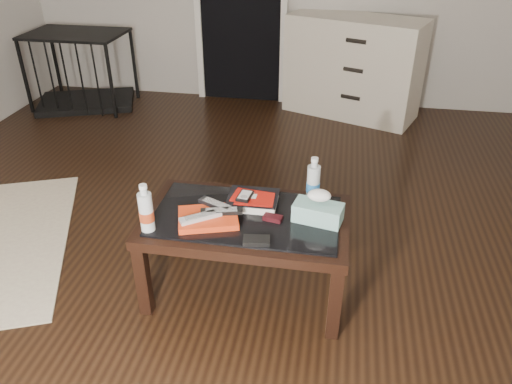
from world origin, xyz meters
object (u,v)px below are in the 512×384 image
(pet_crate, at_px, (84,82))
(water_bottle_right, at_px, (313,179))
(dresser, at_px, (353,67))
(textbook, at_px, (253,200))
(tissue_box, at_px, (318,212))
(coffee_table, at_px, (246,226))
(water_bottle_left, at_px, (146,208))

(pet_crate, height_order, water_bottle_right, pet_crate)
(dresser, bearing_deg, water_bottle_right, -73.59)
(textbook, distance_m, water_bottle_right, 0.32)
(water_bottle_right, bearing_deg, dresser, 85.50)
(dresser, height_order, tissue_box, dresser)
(dresser, relative_size, water_bottle_right, 5.46)
(coffee_table, distance_m, dresser, 2.70)
(dresser, relative_size, tissue_box, 5.65)
(pet_crate, height_order, tissue_box, pet_crate)
(water_bottle_left, xyz_separation_m, tissue_box, (0.77, 0.21, -0.07))
(textbook, bearing_deg, tissue_box, -16.45)
(coffee_table, distance_m, water_bottle_left, 0.50)
(water_bottle_right, relative_size, tissue_box, 1.03)
(pet_crate, xyz_separation_m, water_bottle_left, (1.68, -2.62, 0.35))
(water_bottle_right, xyz_separation_m, tissue_box, (0.04, -0.19, -0.07))
(water_bottle_left, distance_m, water_bottle_right, 0.83)
(dresser, distance_m, textbook, 2.59)
(coffee_table, bearing_deg, tissue_box, 1.90)
(pet_crate, distance_m, textbook, 3.15)
(coffee_table, height_order, pet_crate, pet_crate)
(dresser, height_order, water_bottle_left, dresser)
(textbook, distance_m, water_bottle_left, 0.54)
(textbook, xyz_separation_m, tissue_box, (0.33, -0.09, 0.02))
(coffee_table, bearing_deg, water_bottle_left, -154.97)
(dresser, bearing_deg, coffee_table, -79.76)
(dresser, bearing_deg, textbook, -79.85)
(pet_crate, distance_m, tissue_box, 3.45)
(pet_crate, bearing_deg, textbook, -67.84)
(coffee_table, bearing_deg, pet_crate, 131.02)
(pet_crate, bearing_deg, tissue_box, -64.80)
(pet_crate, distance_m, water_bottle_left, 3.13)
(textbook, bearing_deg, pet_crate, 131.52)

